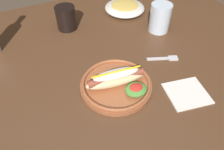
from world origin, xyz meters
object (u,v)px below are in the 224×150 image
object	(u,v)px
fork	(165,58)
water_cup	(160,18)
napkin	(187,93)
hot_dog_plate	(117,83)
side_bowl	(125,7)
soda_cup	(66,18)

from	to	relation	value
fork	water_cup	distance (m)	0.21
water_cup	napkin	xyz separation A→B (m)	(-0.13, -0.35, -0.06)
hot_dog_plate	side_bowl	size ratio (longest dim) A/B	1.22
water_cup	fork	bearing A→B (deg)	-117.28
fork	water_cup	size ratio (longest dim) A/B	0.97
water_cup	soda_cup	bearing A→B (deg)	151.41
water_cup	napkin	world-z (taller)	water_cup
soda_cup	fork	bearing A→B (deg)	-54.37
fork	soda_cup	xyz separation A→B (m)	(-0.27, 0.38, 0.05)
side_bowl	soda_cup	bearing A→B (deg)	-177.46
napkin	hot_dog_plate	bearing A→B (deg)	146.57
soda_cup	side_bowl	bearing A→B (deg)	2.54
fork	water_cup	world-z (taller)	water_cup
fork	soda_cup	bearing A→B (deg)	148.32
fork	side_bowl	xyz separation A→B (m)	(0.04, 0.39, 0.02)
hot_dog_plate	napkin	size ratio (longest dim) A/B	1.85
soda_cup	side_bowl	xyz separation A→B (m)	(0.30, 0.01, -0.03)
water_cup	side_bowl	xyz separation A→B (m)	(-0.06, 0.21, -0.04)
napkin	water_cup	bearing A→B (deg)	69.40
side_bowl	water_cup	bearing A→B (deg)	-74.90
side_bowl	napkin	bearing A→B (deg)	-97.68
hot_dog_plate	water_cup	distance (m)	0.40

